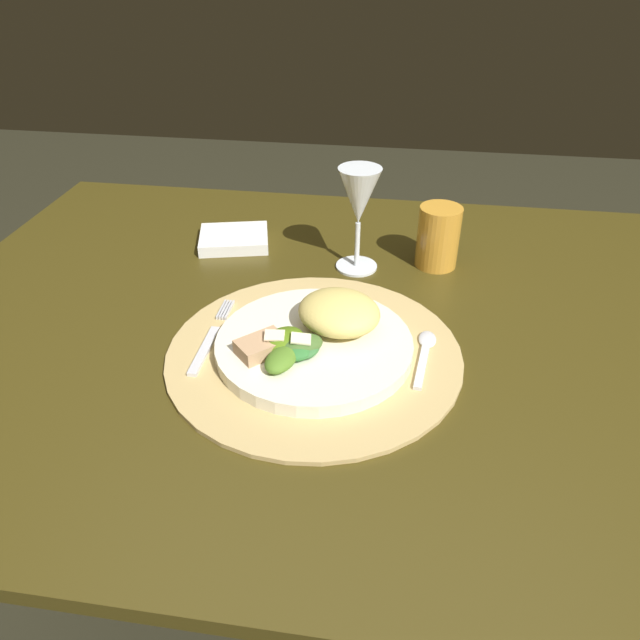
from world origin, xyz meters
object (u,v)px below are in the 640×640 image
napkin (234,239)px  amber_tumbler (438,237)px  dining_table (372,406)px  fork (210,339)px  spoon (425,349)px  wine_glass (359,200)px  dinner_plate (314,345)px

napkin → amber_tumbler: amber_tumbler is taller
dining_table → amber_tumbler: 0.28m
napkin → dining_table: bearing=-38.3°
fork → amber_tumbler: (0.29, 0.26, 0.04)m
spoon → wine_glass: bearing=116.7°
dinner_plate → spoon: (0.14, 0.02, -0.01)m
dining_table → spoon: size_ratio=10.95×
fork → napkin: 0.29m
dining_table → wine_glass: (-0.04, 0.15, 0.27)m
dinner_plate → napkin: dinner_plate is taller
dinner_plate → fork: bearing=178.9°
dining_table → dinner_plate: bearing=-131.5°
dinner_plate → fork: 0.14m
dinner_plate → spoon: 0.14m
wine_glass → amber_tumbler: wine_glass is taller
dining_table → amber_tumbler: bearing=66.0°
spoon → wine_glass: (-0.11, 0.22, 0.11)m
spoon → dinner_plate: bearing=-171.5°
dining_table → spoon: spoon is taller
dinner_plate → wine_glass: wine_glass is taller
dining_table → wine_glass: wine_glass is taller
dining_table → fork: (-0.21, -0.08, 0.16)m
dining_table → spoon: (0.07, -0.06, 0.16)m
spoon → napkin: bearing=140.4°
fork → dinner_plate: bearing=-1.1°
dining_table → wine_glass: bearing=105.9°
spoon → amber_tumbler: (0.02, 0.24, 0.04)m
dinner_plate → amber_tumbler: size_ratio=2.54×
dining_table → wine_glass: 0.31m
napkin → amber_tumbler: 0.34m
fork → napkin: size_ratio=1.47×
dining_table → fork: size_ratio=7.84×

